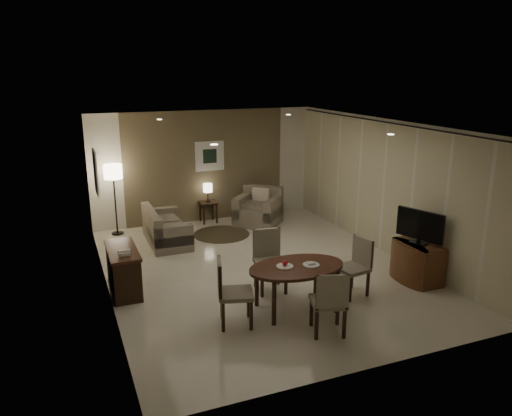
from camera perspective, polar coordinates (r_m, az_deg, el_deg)
name	(u,v)px	position (r m, az deg, el deg)	size (l,w,h in m)	color
room_shell	(252,195)	(9.39, -0.46, 1.48)	(5.50, 7.00, 2.70)	beige
taupe_accent	(206,166)	(12.24, -5.77, 4.76)	(3.96, 0.03, 2.70)	brown
curtain_wall	(383,189)	(10.33, 14.36, 2.13)	(0.08, 6.70, 2.58)	beige
curtain_rod	(388,123)	(10.11, 14.87, 9.42)	(0.03, 0.03, 6.80)	black
art_back_frame	(210,156)	(12.20, -5.32, 5.93)	(0.72, 0.03, 0.72)	silver
art_back_canvas	(210,156)	(12.19, -5.30, 5.92)	(0.34, 0.01, 0.34)	black
art_left_frame	(96,172)	(9.46, -17.87, 3.94)	(0.03, 0.60, 0.80)	silver
art_left_canvas	(96,172)	(9.46, -17.78, 3.95)	(0.01, 0.46, 0.64)	gray
downlight_nl	(214,145)	(6.63, -4.81, 7.23)	(0.10, 0.10, 0.01)	white
downlight_nr	(391,134)	(7.91, 15.14, 8.12)	(0.10, 0.10, 0.01)	white
downlight_fl	(159,119)	(10.10, -10.98, 9.90)	(0.10, 0.10, 0.01)	white
downlight_fr	(288,115)	(10.99, 3.72, 10.60)	(0.10, 0.10, 0.01)	white
console_desk	(123,270)	(8.75, -14.91, -6.88)	(0.48, 1.20, 0.75)	#4E2A19
telephone	(124,252)	(8.32, -14.84, -4.92)	(0.20, 0.14, 0.09)	white
tv_cabinet	(417,262)	(9.32, 17.97, -5.87)	(0.48, 0.90, 0.70)	brown
flat_tv	(420,226)	(9.09, 18.23, -1.96)	(0.06, 0.88, 0.60)	black
dining_table	(296,288)	(7.88, 4.63, -9.06)	(1.54, 0.96, 0.72)	#4E2A19
chair_near	(328,301)	(7.23, 8.24, -10.46)	(0.47, 0.47, 0.98)	gray
chair_far	(271,262)	(8.42, 1.68, -6.20)	(0.50, 0.50, 1.03)	gray
chair_left	(236,293)	(7.37, -2.31, -9.65)	(0.49, 0.49, 1.01)	gray
chair_right	(352,268)	(8.43, 10.89, -6.73)	(0.47, 0.47, 0.96)	gray
plate_a	(285,266)	(7.70, 3.32, -6.65)	(0.26, 0.26, 0.02)	white
plate_b	(311,265)	(7.79, 6.31, -6.47)	(0.26, 0.26, 0.02)	white
fruit_apple	(285,263)	(7.68, 3.32, -6.29)	(0.09, 0.09, 0.09)	red
napkin	(311,263)	(7.78, 6.32, -6.31)	(0.12, 0.08, 0.03)	white
round_rug	(222,234)	(11.41, -3.96, -2.99)	(1.28, 1.28, 0.01)	#3D3422
sofa	(167,226)	(10.93, -10.19, -2.02)	(0.80, 1.60, 0.75)	gray
armchair	(258,207)	(12.00, 0.22, 0.15)	(0.99, 0.94, 0.88)	gray
side_table	(208,212)	(12.27, -5.46, -0.46)	(0.40, 0.40, 0.52)	black
table_lamp	(208,192)	(12.14, -5.53, 1.85)	(0.22, 0.22, 0.50)	#FFEAC1
floor_lamp	(115,200)	(11.63, -15.81, 0.90)	(0.41, 0.41, 1.61)	#FFE5B7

